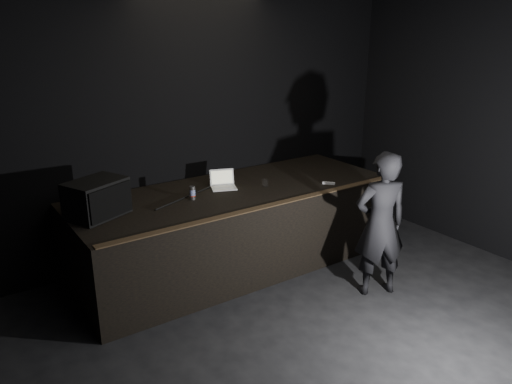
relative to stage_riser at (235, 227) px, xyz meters
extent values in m
plane|color=black|center=(0.00, -2.73, -0.50)|extent=(7.00, 7.00, 0.00)
cube|color=black|center=(0.00, 0.77, 1.25)|extent=(6.00, 0.10, 3.50)
cube|color=black|center=(0.00, 0.00, 0.00)|extent=(4.00, 1.50, 1.00)
cube|color=brown|center=(0.00, -0.71, 0.51)|extent=(3.92, 0.10, 0.01)
cube|color=black|center=(-1.67, 0.07, 0.70)|extent=(0.71, 0.62, 0.39)
cube|color=black|center=(-1.58, -0.13, 0.70)|extent=(0.51, 0.24, 0.33)
cylinder|color=black|center=(-0.67, 0.05, 0.51)|extent=(0.89, 0.38, 0.02)
cube|color=silver|center=(-0.09, 0.11, 0.51)|extent=(0.36, 0.30, 0.02)
cube|color=silver|center=(-0.09, 0.11, 0.52)|extent=(0.28, 0.21, 0.00)
cube|color=silver|center=(-0.05, 0.23, 0.61)|extent=(0.31, 0.17, 0.20)
cube|color=#E48343|center=(-0.05, 0.22, 0.61)|extent=(0.27, 0.14, 0.16)
cylinder|color=silver|center=(-0.60, -0.03, 0.58)|extent=(0.07, 0.07, 0.16)
cylinder|color=#1C369E|center=(-0.60, -0.03, 0.58)|extent=(0.07, 0.07, 0.07)
cylinder|color=#A4260F|center=(-0.60, -0.03, 0.54)|extent=(0.07, 0.07, 0.01)
cylinder|color=white|center=(0.37, -0.12, 0.55)|extent=(0.08, 0.08, 0.10)
cube|color=white|center=(1.10, -0.50, 0.51)|extent=(0.13, 0.14, 0.03)
imported|color=black|center=(0.94, -1.52, 0.33)|extent=(0.71, 0.59, 1.66)
camera|label=1|loc=(-3.08, -4.95, 2.44)|focal=35.00mm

